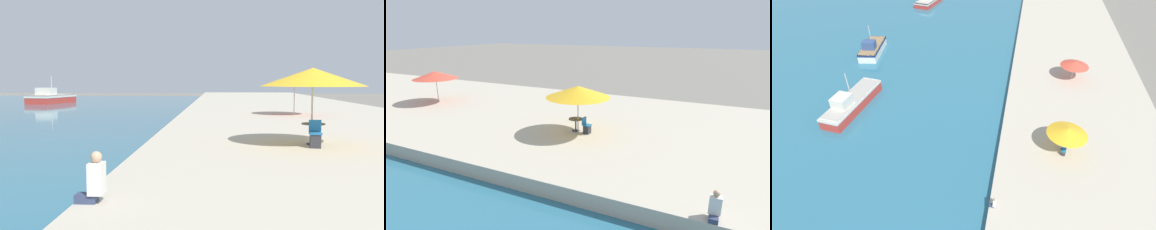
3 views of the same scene
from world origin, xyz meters
TOP-DOWN VIEW (x-y plane):
  - water_basin at (-28.00, 37.00)m, footprint 56.00×90.00m
  - quay_promenade at (8.00, 37.00)m, footprint 16.00×90.00m
  - fishing_boat_near at (-16.79, 18.24)m, footprint 3.13×8.88m
  - fishing_boat_mid at (-20.52, 31.32)m, footprint 3.65×6.92m
  - fishing_boat_far at (-19.04, 54.55)m, footprint 4.31×7.70m
  - cafe_umbrella_pink at (5.77, 15.43)m, footprint 3.55×3.55m
  - cafe_umbrella_white at (7.45, 28.59)m, footprint 3.36×3.36m
  - cafe_table at (5.87, 15.62)m, footprint 0.80×0.80m
  - cafe_chair_left at (5.79, 14.90)m, footprint 0.45×0.47m
  - person_at_quay at (0.36, 8.18)m, footprint 0.51×0.36m

SIDE VIEW (x-z plane):
  - water_basin at x=-28.00m, z-range 0.00..0.04m
  - quay_promenade at x=8.00m, z-range 0.00..0.72m
  - fishing_boat_far at x=-19.04m, z-range -1.01..2.48m
  - fishing_boat_mid at x=-20.52m, z-range -1.23..2.97m
  - fishing_boat_near at x=-16.79m, z-range -1.29..3.12m
  - cafe_chair_left at x=5.79m, z-range 0.59..1.50m
  - person_at_quay at x=0.36m, z-range 0.66..1.60m
  - cafe_table at x=5.87m, z-range 0.88..1.62m
  - cafe_umbrella_white at x=7.45m, z-range 1.65..4.10m
  - cafe_umbrella_pink at x=5.77m, z-range 1.73..4.37m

